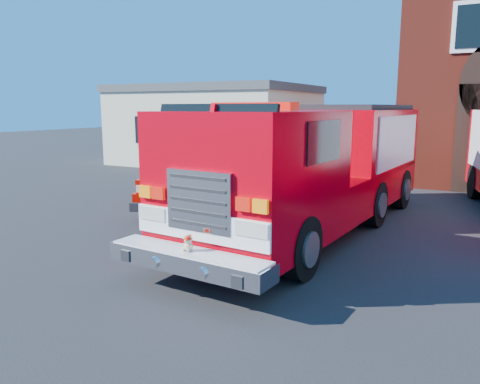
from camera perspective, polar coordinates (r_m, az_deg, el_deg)
The scene contains 4 objects.
ground at distance 11.81m, azimuth 2.74°, elevation -5.29°, with size 100.00×100.00×0.00m, color black.
side_building at distance 27.10m, azimuth -2.77°, elevation 8.27°, with size 10.20×8.20×4.35m.
fire_engine at distance 12.23m, azimuth 9.37°, elevation 3.22°, with size 3.74×10.79×3.27m.
pickup_truck at distance 15.47m, azimuth -5.12°, elevation 1.98°, with size 3.92×6.45×1.99m.
Camera 1 is at (4.83, -10.29, 3.18)m, focal length 35.00 mm.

